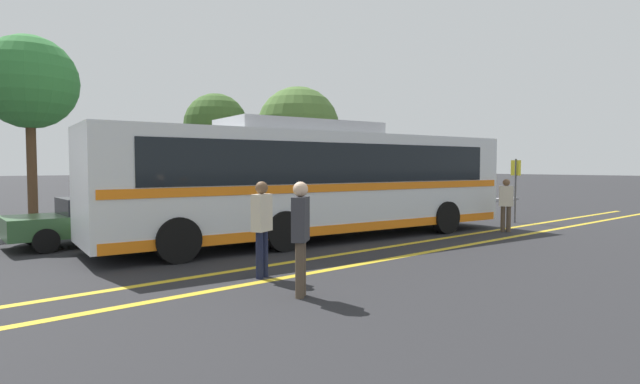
{
  "coord_description": "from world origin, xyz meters",
  "views": [
    {
      "loc": [
        -9.78,
        -10.98,
        2.1
      ],
      "look_at": [
        -0.62,
        -0.16,
        1.35
      ],
      "focal_mm": 28.0,
      "sensor_mm": 36.0,
      "label": 1
    }
  ],
  "objects_px": {
    "parked_car_2": "(265,208)",
    "parked_car_3": "(384,200)",
    "parked_car_1": "(94,220)",
    "pedestrian_1": "(506,202)",
    "bus_stop_sign": "(515,182)",
    "tree_1": "(216,126)",
    "tree_2": "(298,128)",
    "tree_3": "(29,83)",
    "pedestrian_0": "(301,231)",
    "transit_bus": "(320,179)",
    "pedestrian_2": "(262,223)"
  },
  "relations": [
    {
      "from": "parked_car_3",
      "to": "pedestrian_0",
      "type": "height_order",
      "value": "pedestrian_0"
    },
    {
      "from": "transit_bus",
      "to": "bus_stop_sign",
      "type": "bearing_deg",
      "value": 85.71
    },
    {
      "from": "pedestrian_0",
      "to": "pedestrian_1",
      "type": "distance_m",
      "value": 10.03
    },
    {
      "from": "transit_bus",
      "to": "tree_3",
      "type": "height_order",
      "value": "tree_3"
    },
    {
      "from": "pedestrian_2",
      "to": "tree_2",
      "type": "distance_m",
      "value": 15.49
    },
    {
      "from": "transit_bus",
      "to": "tree_1",
      "type": "relative_size",
      "value": 2.41
    },
    {
      "from": "parked_car_1",
      "to": "bus_stop_sign",
      "type": "bearing_deg",
      "value": -108.81
    },
    {
      "from": "transit_bus",
      "to": "pedestrian_0",
      "type": "bearing_deg",
      "value": -36.78
    },
    {
      "from": "pedestrian_1",
      "to": "tree_1",
      "type": "height_order",
      "value": "tree_1"
    },
    {
      "from": "pedestrian_0",
      "to": "tree_3",
      "type": "xyz_separation_m",
      "value": [
        -1.74,
        11.13,
        3.54
      ]
    },
    {
      "from": "parked_car_3",
      "to": "tree_1",
      "type": "distance_m",
      "value": 8.52
    },
    {
      "from": "pedestrian_1",
      "to": "bus_stop_sign",
      "type": "relative_size",
      "value": 0.71
    },
    {
      "from": "transit_bus",
      "to": "parked_car_3",
      "type": "distance_m",
      "value": 6.61
    },
    {
      "from": "pedestrian_1",
      "to": "tree_3",
      "type": "relative_size",
      "value": 0.28
    },
    {
      "from": "tree_3",
      "to": "parked_car_1",
      "type": "bearing_deg",
      "value": -75.35
    },
    {
      "from": "parked_car_2",
      "to": "pedestrian_0",
      "type": "xyz_separation_m",
      "value": [
        -4.33,
        -7.44,
        0.36
      ]
    },
    {
      "from": "transit_bus",
      "to": "pedestrian_0",
      "type": "relative_size",
      "value": 7.04
    },
    {
      "from": "pedestrian_1",
      "to": "tree_3",
      "type": "bearing_deg",
      "value": 18.29
    },
    {
      "from": "transit_bus",
      "to": "parked_car_2",
      "type": "relative_size",
      "value": 2.79
    },
    {
      "from": "pedestrian_0",
      "to": "tree_3",
      "type": "bearing_deg",
      "value": -121.56
    },
    {
      "from": "parked_car_1",
      "to": "bus_stop_sign",
      "type": "xyz_separation_m",
      "value": [
        13.32,
        -4.78,
        0.84
      ]
    },
    {
      "from": "pedestrian_1",
      "to": "bus_stop_sign",
      "type": "bearing_deg",
      "value": -100.51
    },
    {
      "from": "transit_bus",
      "to": "tree_2",
      "type": "bearing_deg",
      "value": 151.77
    },
    {
      "from": "parked_car_3",
      "to": "tree_2",
      "type": "relative_size",
      "value": 0.82
    },
    {
      "from": "parked_car_3",
      "to": "pedestrian_0",
      "type": "relative_size",
      "value": 2.63
    },
    {
      "from": "tree_1",
      "to": "parked_car_3",
      "type": "bearing_deg",
      "value": -60.85
    },
    {
      "from": "parked_car_2",
      "to": "parked_car_3",
      "type": "distance_m",
      "value": 5.82
    },
    {
      "from": "pedestrian_2",
      "to": "tree_3",
      "type": "xyz_separation_m",
      "value": [
        -2.03,
        9.58,
        3.56
      ]
    },
    {
      "from": "parked_car_2",
      "to": "tree_2",
      "type": "height_order",
      "value": "tree_2"
    },
    {
      "from": "pedestrian_2",
      "to": "bus_stop_sign",
      "type": "distance_m",
      "value": 12.25
    },
    {
      "from": "parked_car_3",
      "to": "transit_bus",
      "type": "bearing_deg",
      "value": 117.88
    },
    {
      "from": "tree_1",
      "to": "parked_car_2",
      "type": "bearing_deg",
      "value": -105.93
    },
    {
      "from": "transit_bus",
      "to": "tree_2",
      "type": "height_order",
      "value": "tree_2"
    },
    {
      "from": "tree_1",
      "to": "pedestrian_0",
      "type": "bearing_deg",
      "value": -113.7
    },
    {
      "from": "pedestrian_0",
      "to": "parked_car_1",
      "type": "bearing_deg",
      "value": -124.01
    },
    {
      "from": "tree_2",
      "to": "tree_3",
      "type": "height_order",
      "value": "tree_3"
    },
    {
      "from": "transit_bus",
      "to": "tree_2",
      "type": "distance_m",
      "value": 10.6
    },
    {
      "from": "parked_car_1",
      "to": "pedestrian_1",
      "type": "xyz_separation_m",
      "value": [
        10.71,
        -5.88,
        0.3
      ]
    },
    {
      "from": "transit_bus",
      "to": "pedestrian_1",
      "type": "bearing_deg",
      "value": 70.99
    },
    {
      "from": "pedestrian_0",
      "to": "tree_1",
      "type": "height_order",
      "value": "tree_1"
    },
    {
      "from": "parked_car_2",
      "to": "parked_car_1",
      "type": "bearing_deg",
      "value": -97.96
    },
    {
      "from": "parked_car_3",
      "to": "pedestrian_2",
      "type": "bearing_deg",
      "value": 122.8
    },
    {
      "from": "pedestrian_0",
      "to": "tree_1",
      "type": "distance_m",
      "value": 15.94
    },
    {
      "from": "parked_car_1",
      "to": "tree_2",
      "type": "height_order",
      "value": "tree_2"
    },
    {
      "from": "parked_car_1",
      "to": "tree_1",
      "type": "bearing_deg",
      "value": -47.02
    },
    {
      "from": "parked_car_2",
      "to": "tree_2",
      "type": "distance_m",
      "value": 8.77
    },
    {
      "from": "parked_car_2",
      "to": "transit_bus",
      "type": "bearing_deg",
      "value": -4.13
    },
    {
      "from": "pedestrian_2",
      "to": "transit_bus",
      "type": "bearing_deg",
      "value": 13.12
    },
    {
      "from": "tree_1",
      "to": "tree_2",
      "type": "height_order",
      "value": "tree_2"
    },
    {
      "from": "tree_2",
      "to": "parked_car_2",
      "type": "bearing_deg",
      "value": -135.47
    }
  ]
}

